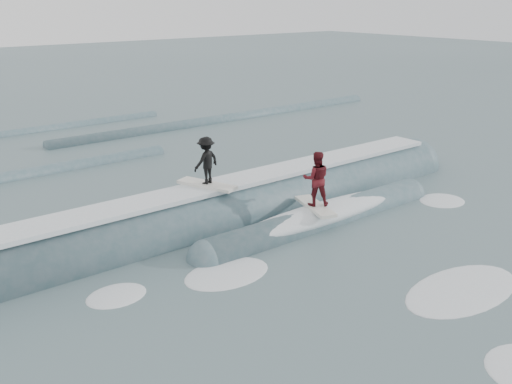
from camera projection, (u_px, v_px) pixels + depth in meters
ground at (351, 270)px, 15.36m from camera, size 160.00×160.00×0.00m
breaking_wave at (250, 215)px, 19.08m from camera, size 20.98×3.99×2.43m
surfer_black at (206, 163)px, 17.81m from camera, size 1.23×2.06×1.60m
surfer_red at (316, 181)px, 17.92m from camera, size 1.14×2.07×1.85m
whitewater at (432, 287)px, 14.45m from camera, size 13.98×9.15×0.10m
far_swells at (83, 145)px, 28.30m from camera, size 39.96×8.65×0.80m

